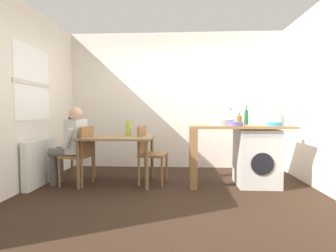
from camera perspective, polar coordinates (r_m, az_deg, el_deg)
name	(u,v)px	position (r m, az deg, el deg)	size (l,w,h in m)	color
ground_plane	(171,194)	(3.64, 0.71, -14.79)	(5.46, 5.46, 0.00)	black
wall_back	(175,101)	(5.22, 1.51, 5.63)	(4.60, 0.10, 2.70)	silver
wall_window_side	(17,95)	(4.16, -30.53, 5.89)	(0.12, 3.80, 2.70)	silver
wall_counter_side	(336,94)	(4.01, 33.31, 5.90)	(0.10, 3.80, 2.70)	silver
radiator	(40,163)	(4.41, -26.61, -7.28)	(0.10, 0.80, 0.70)	white
dining_table	(118,143)	(4.08, -11.13, -3.65)	(1.10, 0.76, 0.74)	olive
chair_person_seat	(81,152)	(4.17, -18.81, -5.50)	(0.44, 0.44, 0.90)	olive
chair_opposite	(149,151)	(4.07, -4.35, -5.55)	(0.45, 0.45, 0.90)	olive
seated_person	(71,141)	(4.22, -20.78, -3.19)	(0.52, 0.53, 1.20)	#595651
kitchen_counter	(225,135)	(4.02, 12.60, -2.07)	(1.50, 0.68, 0.92)	#9E7042
washing_machine	(256,157)	(4.17, 19.03, -6.58)	(0.60, 0.61, 0.86)	silver
sink_basin	(222,122)	(4.00, 11.91, 0.83)	(0.38, 0.38, 0.09)	#9EA0A5
tap	(220,116)	(4.18, 11.54, 2.23)	(0.02, 0.02, 0.28)	#B2B2B7
bottle_tall_green	(231,117)	(4.24, 13.74, 1.88)	(0.06, 0.06, 0.25)	silver
bottle_squat_brown	(239,119)	(4.22, 15.58, 1.42)	(0.08, 0.08, 0.18)	brown
bottle_clear_small	(246,116)	(4.26, 17.01, 2.10)	(0.06, 0.06, 0.30)	#19592D
mixing_bowl	(235,123)	(3.83, 14.69, 0.56)	(0.23, 0.23, 0.06)	slate
utensil_crock	(280,121)	(4.28, 23.70, 1.11)	(0.11, 0.11, 0.30)	gray
colander	(275,124)	(3.97, 22.63, 0.43)	(0.20, 0.20, 0.06)	teal
vase	(128,128)	(4.13, -8.80, -0.54)	(0.09, 0.09, 0.24)	#A8C63D
scissors	(237,125)	(3.94, 15.18, 0.16)	(0.15, 0.06, 0.01)	#B2B2B7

